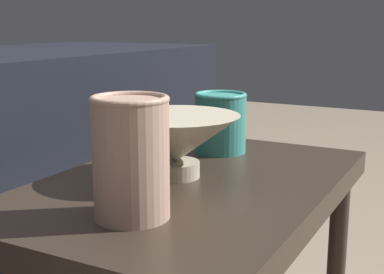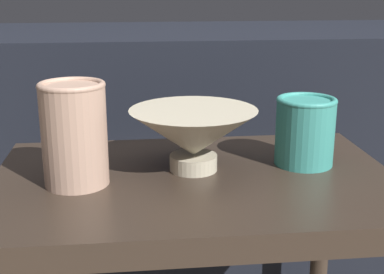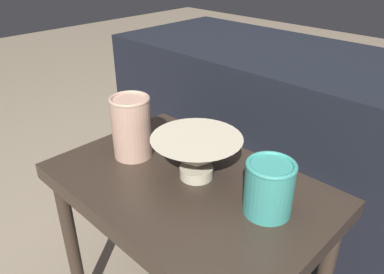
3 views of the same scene
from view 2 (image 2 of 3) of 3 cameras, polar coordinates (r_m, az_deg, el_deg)
The scene contains 5 objects.
table at distance 0.87m, azimuth 0.36°, elevation -8.28°, with size 0.63×0.42×0.51m.
couch_backdrop at distance 1.39m, azimuth -2.20°, elevation -2.88°, with size 1.32×0.50×0.69m.
bowl at distance 0.85m, azimuth 0.31°, elevation 0.34°, with size 0.20×0.20×0.10m.
vase_textured_left at distance 0.81m, azimuth -12.45°, elevation 0.46°, with size 0.10×0.10×0.16m.
vase_colorful_right at distance 0.90m, azimuth 11.96°, elevation 0.75°, with size 0.10×0.10×0.11m.
Camera 2 is at (-0.09, -0.79, 0.81)m, focal length 50.00 mm.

